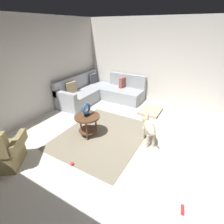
{
  "coord_description": "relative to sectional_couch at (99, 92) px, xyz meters",
  "views": [
    {
      "loc": [
        -2.7,
        -1.21,
        2.42
      ],
      "look_at": [
        0.45,
        0.6,
        0.55
      ],
      "focal_mm": 26.9,
      "sensor_mm": 36.0,
      "label": 1
    }
  ],
  "objects": [
    {
      "name": "side_table",
      "position": [
        -1.99,
        -1.0,
        0.12
      ],
      "size": [
        0.6,
        0.6,
        0.54
      ],
      "color": "brown",
      "rests_on": "ground_plane"
    },
    {
      "name": "torus_sculpture",
      "position": [
        -1.99,
        -1.0,
        0.42
      ],
      "size": [
        0.28,
        0.08,
        0.33
      ],
      "color": "black",
      "rests_on": "side_table"
    },
    {
      "name": "ground_plane",
      "position": [
        -1.99,
        -2.01,
        -0.34
      ],
      "size": [
        6.0,
        6.0,
        0.1
      ],
      "primitive_type": "cube",
      "color": "silver"
    },
    {
      "name": "armchair",
      "position": [
        -3.63,
        -0.22,
        0.03
      ],
      "size": [
        0.96,
        1.0,
        0.88
      ],
      "rotation": [
        0.0,
        0.0,
        -0.94
      ],
      "color": "olive",
      "rests_on": "ground_plane"
    },
    {
      "name": "dog_toy_rope",
      "position": [
        -2.86,
        -3.36,
        -0.27
      ],
      "size": [
        0.15,
        0.07,
        0.05
      ],
      "primitive_type": "cylinder",
      "rotation": [
        0.0,
        1.57,
        0.16
      ],
      "color": "red",
      "rests_on": "ground_plane"
    },
    {
      "name": "dog_toy_ball",
      "position": [
        -2.97,
        -1.34,
        -0.26
      ],
      "size": [
        0.07,
        0.07,
        0.07
      ],
      "primitive_type": "sphere",
      "color": "red",
      "rests_on": "ground_plane"
    },
    {
      "name": "wall_right",
      "position": [
        0.95,
        -2.01,
        1.06
      ],
      "size": [
        0.12,
        6.0,
        2.7
      ],
      "primitive_type": "cube",
      "color": "silver",
      "rests_on": "ground_plane"
    },
    {
      "name": "sectional_couch",
      "position": [
        0.0,
        0.0,
        0.0
      ],
      "size": [
        2.2,
        2.25,
        0.88
      ],
      "color": "#9EA3A8",
      "rests_on": "ground_plane"
    },
    {
      "name": "wall_back",
      "position": [
        -1.99,
        0.93,
        1.06
      ],
      "size": [
        6.0,
        0.12,
        2.7
      ],
      "primitive_type": "cube",
      "color": "silver",
      "rests_on": "ground_plane"
    },
    {
      "name": "area_rug",
      "position": [
        -1.84,
        -1.31,
        -0.29
      ],
      "size": [
        2.3,
        1.9,
        0.01
      ],
      "primitive_type": "cube",
      "color": "gray",
      "rests_on": "ground_plane"
    },
    {
      "name": "dog",
      "position": [
        -1.51,
        -2.35,
        0.09
      ],
      "size": [
        0.7,
        0.56,
        0.63
      ],
      "rotation": [
        0.0,
        0.0,
        5.37
      ],
      "color": "beige",
      "rests_on": "ground_plane"
    },
    {
      "name": "dog_bed_mat",
      "position": [
        -0.01,
        -1.93,
        -0.25
      ],
      "size": [
        0.8,
        0.6,
        0.09
      ],
      "primitive_type": "cube",
      "color": "#B2A38E",
      "rests_on": "ground_plane"
    }
  ]
}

